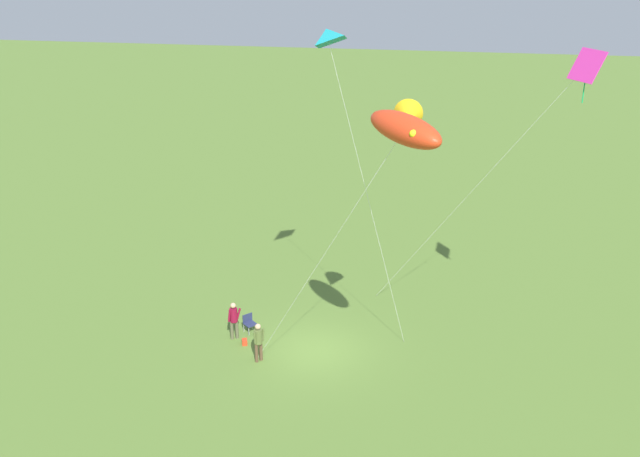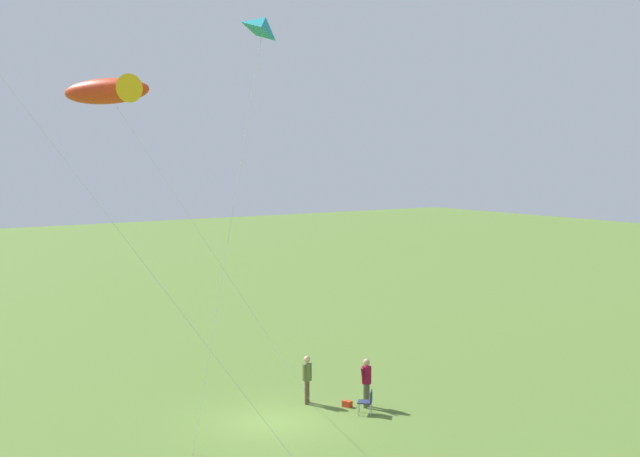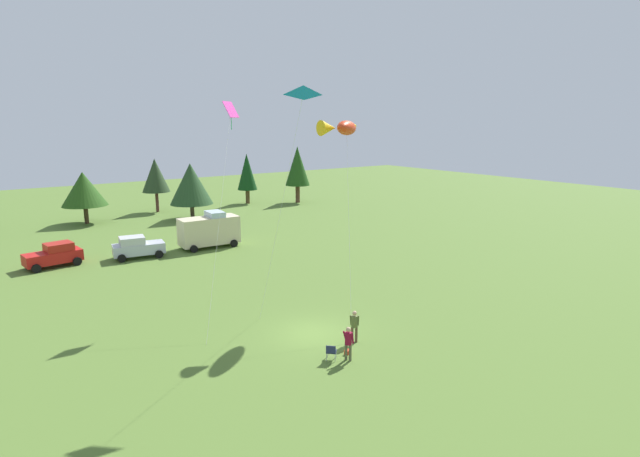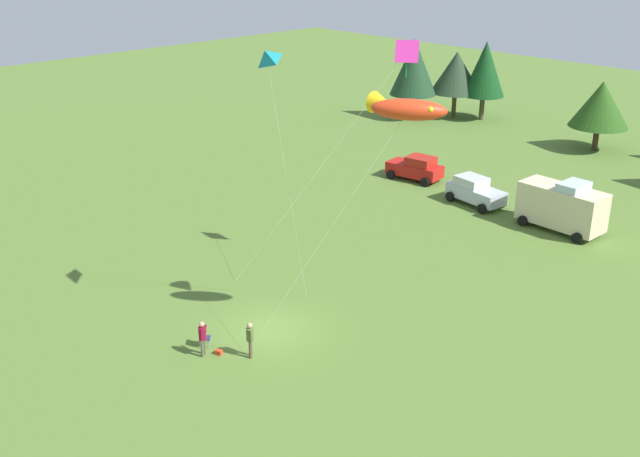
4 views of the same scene
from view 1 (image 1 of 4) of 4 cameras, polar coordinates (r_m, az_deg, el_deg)
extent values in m
plane|color=#52702D|center=(32.12, -0.39, -9.29)|extent=(160.00, 160.00, 0.00)
cylinder|color=brown|center=(31.38, -4.52, -9.29)|extent=(0.14, 0.14, 0.85)
cylinder|color=brown|center=(31.28, -4.86, -9.42)|extent=(0.14, 0.14, 0.85)
cylinder|color=#52602F|center=(30.95, -4.74, -8.20)|extent=(0.48, 0.48, 0.62)
sphere|color=tan|center=(30.71, -4.76, -7.46)|extent=(0.24, 0.24, 0.24)
cylinder|color=#52602F|center=(30.98, -4.36, -8.09)|extent=(0.16, 0.15, 0.56)
cylinder|color=#52602F|center=(30.80, -4.99, -8.31)|extent=(0.14, 0.14, 0.55)
cube|color=#242B4D|center=(33.36, -5.34, -7.25)|extent=(0.68, 0.68, 0.04)
cube|color=#242B4D|center=(33.43, -5.55, -6.80)|extent=(0.37, 0.36, 0.40)
cylinder|color=#A5A8AD|center=(33.40, -4.83, -7.61)|extent=(0.03, 0.03, 0.42)
cylinder|color=#A5A8AD|center=(33.22, -5.44, -7.82)|extent=(0.03, 0.03, 0.42)
cylinder|color=#A5A8AD|center=(33.71, -5.21, -7.32)|extent=(0.03, 0.03, 0.42)
cylinder|color=#A5A8AD|center=(33.53, -5.83, -7.52)|extent=(0.03, 0.03, 0.42)
cylinder|color=brown|center=(33.00, -6.36, -7.65)|extent=(0.14, 0.14, 0.85)
cylinder|color=brown|center=(32.96, -6.73, -7.71)|extent=(0.14, 0.14, 0.85)
cylinder|color=maroon|center=(32.62, -6.60, -6.56)|extent=(0.46, 0.46, 0.62)
sphere|color=tan|center=(32.40, -6.64, -5.85)|extent=(0.24, 0.24, 0.24)
cylinder|color=maroon|center=(32.59, -6.23, -6.51)|extent=(0.20, 0.26, 0.55)
cylinder|color=maroon|center=(32.51, -6.92, -6.61)|extent=(0.15, 0.18, 0.56)
cube|color=red|center=(32.67, -5.77, -8.59)|extent=(0.37, 0.31, 0.22)
ellipsoid|color=red|center=(22.64, 6.48, 7.54)|extent=(3.11, 2.92, 1.03)
cone|color=yellow|center=(24.03, 6.67, 8.40)|extent=(1.11, 0.95, 0.95)
sphere|color=yellow|center=(21.76, 7.12, 7.18)|extent=(0.23, 0.23, 0.23)
cylinder|color=silver|center=(26.78, -0.06, -2.59)|extent=(4.14, 5.87, 11.13)
cylinder|color=#4C3823|center=(31.76, -4.74, -9.77)|extent=(0.04, 0.04, 0.01)
pyramid|color=teal|center=(27.82, 0.48, 14.47)|extent=(1.76, 1.55, 0.85)
cylinder|color=silver|center=(29.75, 3.82, 1.75)|extent=(1.12, 3.20, 12.81)
cylinder|color=#4C3823|center=(32.95, 6.42, -8.55)|extent=(0.04, 0.04, 0.01)
cube|color=#DA2E9B|center=(27.74, 19.68, 11.62)|extent=(1.31, 1.17, 1.05)
cylinder|color=#15AF54|center=(27.87, 19.49, 10.19)|extent=(0.04, 0.04, 1.18)
cylinder|color=silver|center=(31.54, 10.87, 2.10)|extent=(5.43, 7.41, 12.29)
cylinder|color=#4C3823|center=(36.57, 4.30, -5.13)|extent=(0.04, 0.04, 0.01)
camera|label=2|loc=(53.39, 21.40, 12.58)|focal=50.00mm
camera|label=3|loc=(49.29, -23.26, 14.39)|focal=28.00mm
camera|label=4|loc=(25.13, -77.03, 8.75)|focal=42.00mm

